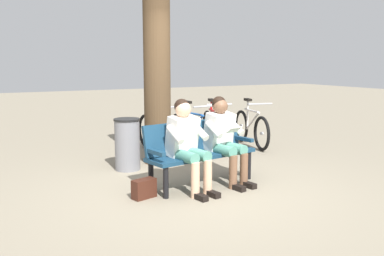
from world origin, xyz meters
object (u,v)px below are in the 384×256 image
Objects in this scene: person_companion at (187,141)px; handbag at (144,189)px; bench at (199,148)px; litter_bin at (127,144)px; bicycle_black at (192,132)px; bicycle_blue at (158,133)px; tree_trunk at (157,69)px; person_reading at (224,136)px; bicycle_red at (214,129)px; bicycle_purple at (251,128)px.

handbag is (0.61, 0.02, -0.54)m from person_companion.
bench is 2.06× the size of litter_bin.
bicycle_black is (-0.96, -2.00, -0.15)m from bench.
bench is 2.18m from bicycle_blue.
person_companion is 1.87m from tree_trunk.
person_reading is at bearing 179.95° from person_companion.
tree_trunk is at bearing -63.66° from bicycle_black.
person_companion is at bearing -177.98° from handbag.
person_companion is 2.47m from bicycle_blue.
bicycle_blue is (1.20, 0.01, 0.00)m from bicycle_red.
tree_trunk is at bearing -161.23° from litter_bin.
person_reading is at bearing 125.66° from litter_bin.
bicycle_black is (0.56, 0.16, 0.00)m from bicycle_red.
handbag is 2.36m from tree_trunk.
person_companion is at bearing 26.85° from bench.
bicycle_black is at bearing -153.14° from litter_bin.
bench is at bearing -37.51° from bicycle_purple.
tree_trunk is at bearing -100.01° from bench.
handbag is at bearing 4.97° from bench.
litter_bin is (0.94, -1.31, -0.26)m from person_reading.
person_reading is at bearing -21.65° from bicycle_black.
handbag is (1.24, 0.13, -0.54)m from person_reading.
tree_trunk is 1.90× the size of bicycle_red.
bicycle_black and bicycle_blue have the same top height.
bicycle_blue is (0.01, -2.26, -0.31)m from person_reading.
bicycle_blue reaches higher than handbag.
bicycle_red and bicycle_blue have the same top height.
bicycle_red is at bearing -155.90° from litter_bin.
litter_bin is 0.49× the size of bicycle_red.
litter_bin is at bearing -64.24° from bicycle_purple.
bicycle_purple and bicycle_red have the same top height.
bicycle_red is at bearing -153.89° from tree_trunk.
bicycle_blue reaches higher than bench.
litter_bin is at bearing -49.97° from bicycle_red.
bicycle_purple is 0.98× the size of bicycle_black.
handbag is 2.70m from bicycle_blue.
person_companion reaches higher than bicycle_black.
bench is 0.40m from person_companion.
tree_trunk is 1.44m from bicycle_blue.
handbag is 0.18× the size of bicycle_black.
litter_bin is 0.49× the size of bicycle_purple.
handbag is at bearing -43.56° from bicycle_purple.
tree_trunk is at bearing -65.78° from bicycle_purple.
person_reading reaches higher than handbag.
tree_trunk is 1.87× the size of bicycle_purple.
person_reading is 2.58m from bicycle_red.
person_reading is at bearing 102.45° from tree_trunk.
bicycle_purple is (-1.89, -1.98, -0.31)m from person_reading.
bicycle_blue is (-1.23, -2.39, 0.24)m from handbag.
handbag is at bearing -45.00° from bicycle_black.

